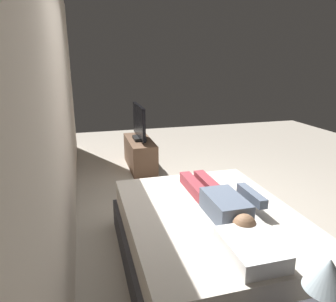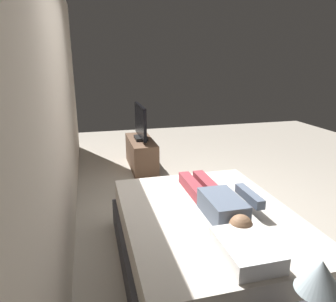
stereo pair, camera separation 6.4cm
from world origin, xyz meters
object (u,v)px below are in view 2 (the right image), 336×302
tv (140,123)px  lamp (320,277)px  bed (208,240)px  person (218,201)px  pillow (246,249)px  tv_stand (141,153)px  remote (250,197)px

tv → lamp: tv is taller
bed → person: 0.37m
pillow → lamp: size_ratio=1.14×
tv_stand → tv: 0.53m
lamp → bed: bearing=1.4°
person → tv_stand: 2.83m
bed → tv_stand: bearing=2.3°
pillow → person: size_ratio=0.38×
pillow → lamp: (-0.62, -0.03, 0.25)m
tv → bed: bearing=-177.7°
tv_stand → lamp: bearing=-178.0°
bed → person: bearing=-73.1°
tv_stand → pillow: bearing=-178.1°
tv_stand → tv: tv is taller
tv → tv_stand: bearing=0.0°
person → lamp: lamp is taller
person → tv: 2.81m
remote → tv_stand: remote is taller
bed → tv: tv is taller
person → lamp: (-1.31, 0.06, 0.23)m
bed → pillow: size_ratio=4.09×
bed → person: size_ratio=1.56×
bed → lamp: (-1.28, -0.03, 0.59)m
person → tv: tv is taller
person → remote: person is taller
tv_stand → lamp: lamp is taller
person → bed: bearing=106.9°
bed → lamp: lamp is taller
pillow → tv_stand: size_ratio=0.44×
remote → tv: (2.65, 0.61, 0.24)m
bed → tv_stand: (2.83, 0.11, -0.01)m
person → remote: (0.15, -0.40, -0.07)m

